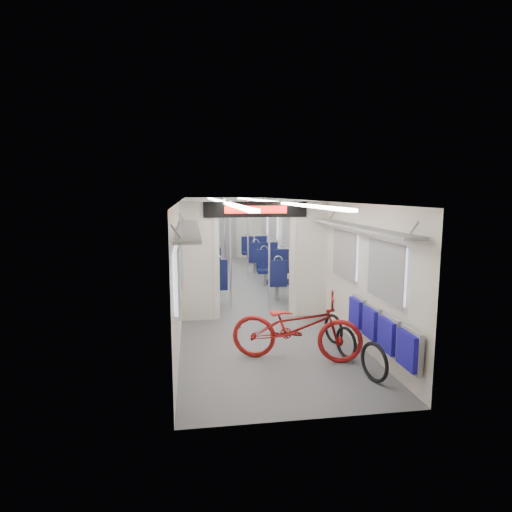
# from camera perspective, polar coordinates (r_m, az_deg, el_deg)

# --- Properties ---
(carriage) EXTENTS (12.00, 12.02, 2.31)m
(carriage) POSITION_cam_1_polar(r_m,az_deg,el_deg) (10.10, -1.60, 2.92)
(carriage) COLOR #515456
(carriage) RESTS_ON ground
(bicycle) EXTENTS (2.04, 1.24, 1.01)m
(bicycle) POSITION_cam_1_polar(r_m,az_deg,el_deg) (6.43, 5.42, -9.37)
(bicycle) COLOR maroon
(bicycle) RESTS_ON ground
(flip_bench) EXTENTS (0.12, 2.11, 0.52)m
(flip_bench) POSITION_cam_1_polar(r_m,az_deg,el_deg) (6.31, 16.20, -9.32)
(flip_bench) COLOR gray
(flip_bench) RESTS_ON carriage
(bike_hoop_a) EXTENTS (0.19, 0.53, 0.54)m
(bike_hoop_a) POSITION_cam_1_polar(r_m,az_deg,el_deg) (5.99, 15.48, -13.70)
(bike_hoop_a) COLOR black
(bike_hoop_a) RESTS_ON ground
(bike_hoop_b) EXTENTS (0.19, 0.48, 0.49)m
(bike_hoop_b) POSITION_cam_1_polar(r_m,az_deg,el_deg) (6.68, 11.90, -11.43)
(bike_hoop_b) COLOR black
(bike_hoop_b) RESTS_ON ground
(bike_hoop_c) EXTENTS (0.19, 0.48, 0.49)m
(bike_hoop_c) POSITION_cam_1_polar(r_m,az_deg,el_deg) (7.27, 10.28, -9.71)
(bike_hoop_c) COLOR black
(bike_hoop_c) RESTS_ON ground
(seat_bay_near_left) EXTENTS (0.94, 2.20, 1.14)m
(seat_bay_near_left) POSITION_cam_1_polar(r_m,az_deg,el_deg) (10.42, -6.87, -2.19)
(seat_bay_near_left) COLOR #0D1139
(seat_bay_near_left) RESTS_ON ground
(seat_bay_near_right) EXTENTS (0.88, 1.95, 1.06)m
(seat_bay_near_right) POSITION_cam_1_polar(r_m,az_deg,el_deg) (10.71, 3.18, -2.04)
(seat_bay_near_right) COLOR #0D1139
(seat_bay_near_right) RESTS_ON ground
(seat_bay_far_left) EXTENTS (0.90, 2.03, 1.09)m
(seat_bay_far_left) POSITION_cam_1_polar(r_m,az_deg,el_deg) (14.16, -7.35, 0.51)
(seat_bay_far_left) COLOR #0D1139
(seat_bay_far_left) RESTS_ON ground
(seat_bay_far_right) EXTENTS (0.89, 2.00, 1.08)m
(seat_bay_far_right) POSITION_cam_1_polar(r_m,az_deg,el_deg) (14.06, 0.32, 0.50)
(seat_bay_far_right) COLOR #0D1139
(seat_bay_far_right) RESTS_ON ground
(stanchion_near_left) EXTENTS (0.04, 0.04, 2.30)m
(stanchion_near_left) POSITION_cam_1_polar(r_m,az_deg,el_deg) (9.07, -3.40, 0.06)
(stanchion_near_left) COLOR silver
(stanchion_near_left) RESTS_ON ground
(stanchion_near_right) EXTENTS (0.04, 0.04, 2.30)m
(stanchion_near_right) POSITION_cam_1_polar(r_m,az_deg,el_deg) (8.96, 1.76, -0.04)
(stanchion_near_right) COLOR silver
(stanchion_near_right) RESTS_ON ground
(stanchion_far_left) EXTENTS (0.04, 0.04, 2.30)m
(stanchion_far_left) POSITION_cam_1_polar(r_m,az_deg,el_deg) (12.30, -4.18, 2.24)
(stanchion_far_left) COLOR silver
(stanchion_far_left) RESTS_ON ground
(stanchion_far_right) EXTENTS (0.05, 0.05, 2.30)m
(stanchion_far_right) POSITION_cam_1_polar(r_m,az_deg,el_deg) (12.32, -1.10, 2.27)
(stanchion_far_right) COLOR silver
(stanchion_far_right) RESTS_ON ground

